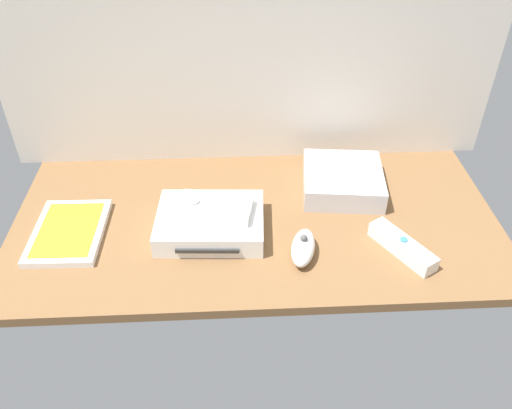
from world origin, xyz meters
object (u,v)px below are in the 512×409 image
at_px(mini_computer, 343,180).
at_px(game_case, 69,232).
at_px(remote_wand, 402,246).
at_px(remote_classic_pad, 215,208).
at_px(remote_nunchuk, 303,248).
at_px(game_console, 210,223).

distance_m(mini_computer, game_case, 0.58).
height_order(mini_computer, game_case, mini_computer).
bearing_deg(game_case, remote_wand, -6.19).
height_order(remote_wand, remote_classic_pad, remote_classic_pad).
height_order(mini_computer, remote_nunchuk, mini_computer).
xyz_separation_m(mini_computer, game_case, (-0.57, -0.12, -0.02)).
height_order(game_console, remote_nunchuk, remote_nunchuk).
xyz_separation_m(remote_wand, remote_classic_pad, (-0.36, 0.09, 0.04)).
distance_m(game_case, remote_wand, 0.65).
relative_size(game_case, remote_wand, 1.33).
height_order(game_console, mini_computer, mini_computer).
xyz_separation_m(game_case, remote_classic_pad, (0.29, 0.00, 0.05)).
xyz_separation_m(game_case, remote_wand, (0.65, -0.08, 0.01)).
xyz_separation_m(mini_computer, remote_nunchuk, (-0.11, -0.21, -0.01)).
relative_size(game_case, remote_nunchuk, 1.79).
relative_size(game_case, remote_classic_pad, 1.23).
relative_size(mini_computer, remote_nunchuk, 1.75).
xyz_separation_m(game_case, remote_nunchuk, (0.46, -0.08, 0.01)).
bearing_deg(remote_classic_pad, remote_wand, -2.83).
relative_size(mini_computer, remote_classic_pad, 1.20).
bearing_deg(game_console, mini_computer, 26.65).
height_order(game_case, remote_classic_pad, remote_classic_pad).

